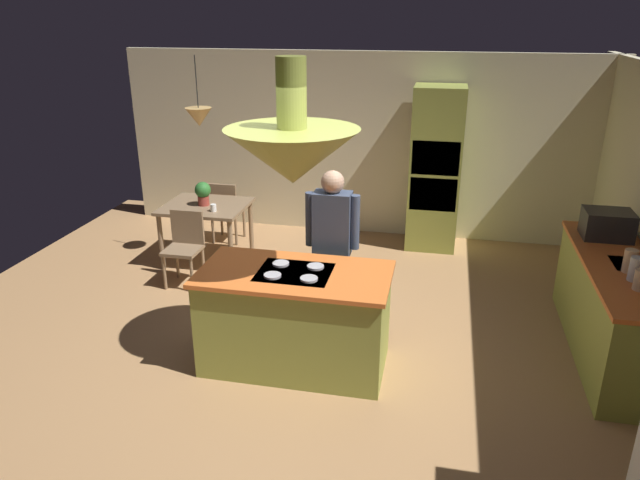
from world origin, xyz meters
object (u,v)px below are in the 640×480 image
(person_at_island, at_px, (332,241))
(chair_by_back_wall, at_px, (226,208))
(dining_table, at_px, (206,212))
(chair_facing_island, at_px, (185,243))
(canister_sugar, at_px, (636,269))
(cup_on_table, at_px, (213,208))
(oven_tower, at_px, (435,169))
(microwave_on_counter, at_px, (607,224))
(kitchen_island, at_px, (295,318))
(potted_plant_on_table, at_px, (203,192))
(canister_tea, at_px, (630,261))

(person_at_island, distance_m, chair_by_back_wall, 2.83)
(dining_table, distance_m, chair_facing_island, 0.69)
(chair_facing_island, relative_size, canister_sugar, 4.16)
(cup_on_table, bearing_deg, chair_facing_island, -114.10)
(oven_tower, bearing_deg, cup_on_table, -152.26)
(dining_table, distance_m, chair_by_back_wall, 0.69)
(chair_by_back_wall, bearing_deg, dining_table, 90.00)
(dining_table, relative_size, chair_facing_island, 1.19)
(dining_table, xyz_separation_m, microwave_on_counter, (4.54, -0.64, 0.40))
(kitchen_island, xyz_separation_m, chair_facing_island, (-1.70, 1.43, 0.04))
(oven_tower, height_order, chair_by_back_wall, oven_tower)
(potted_plant_on_table, distance_m, microwave_on_counter, 4.60)
(chair_facing_island, bearing_deg, potted_plant_on_table, 91.22)
(potted_plant_on_table, xyz_separation_m, microwave_on_counter, (4.55, -0.62, 0.13))
(dining_table, distance_m, cup_on_table, 0.33)
(canister_tea, bearing_deg, chair_facing_island, 169.76)
(oven_tower, height_order, chair_facing_island, oven_tower)
(oven_tower, relative_size, cup_on_table, 24.05)
(kitchen_island, height_order, cup_on_table, kitchen_island)
(canister_sugar, bearing_deg, potted_plant_on_table, 160.06)
(potted_plant_on_table, height_order, microwave_on_counter, microwave_on_counter)
(chair_facing_island, height_order, cup_on_table, chair_facing_island)
(kitchen_island, height_order, chair_facing_island, kitchen_island)
(microwave_on_counter, bearing_deg, cup_on_table, 174.53)
(dining_table, xyz_separation_m, person_at_island, (1.90, -1.39, 0.29))
(canister_sugar, distance_m, microwave_on_counter, 1.03)
(canister_sugar, bearing_deg, microwave_on_counter, 90.00)
(kitchen_island, bearing_deg, canister_sugar, 8.61)
(dining_table, bearing_deg, microwave_on_counter, -8.02)
(person_at_island, bearing_deg, cup_on_table, 145.62)
(kitchen_island, distance_m, person_at_island, 0.89)
(person_at_island, distance_m, potted_plant_on_table, 2.35)
(chair_facing_island, xyz_separation_m, chair_by_back_wall, (0.00, 1.34, 0.00))
(dining_table, height_order, potted_plant_on_table, potted_plant_on_table)
(person_at_island, distance_m, canister_tea, 2.65)
(microwave_on_counter, bearing_deg, canister_sugar, -90.00)
(potted_plant_on_table, bearing_deg, microwave_on_counter, -7.78)
(cup_on_table, height_order, microwave_on_counter, microwave_on_counter)
(potted_plant_on_table, distance_m, canister_sugar, 4.85)
(kitchen_island, bearing_deg, microwave_on_counter, 27.21)
(cup_on_table, xyz_separation_m, microwave_on_counter, (4.34, -0.42, 0.26))
(microwave_on_counter, bearing_deg, oven_tower, 134.30)
(oven_tower, xyz_separation_m, chair_facing_island, (-2.80, -1.81, -0.58))
(potted_plant_on_table, relative_size, microwave_on_counter, 0.65)
(chair_by_back_wall, distance_m, potted_plant_on_table, 0.81)
(oven_tower, xyz_separation_m, canister_tea, (1.74, -2.63, -0.06))
(chair_by_back_wall, bearing_deg, canister_tea, 154.56)
(potted_plant_on_table, bearing_deg, cup_on_table, -44.08)
(kitchen_island, distance_m, potted_plant_on_table, 2.74)
(oven_tower, relative_size, dining_table, 2.09)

